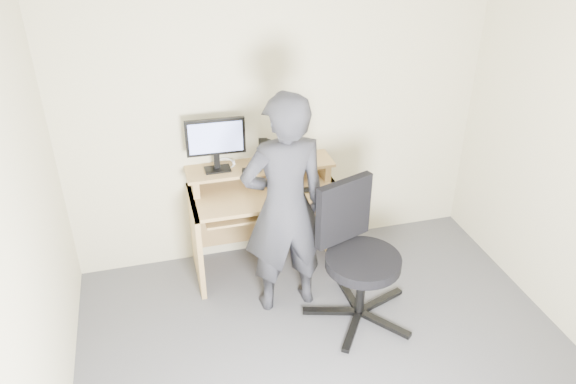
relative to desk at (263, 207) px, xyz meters
name	(u,v)px	position (x,y,z in m)	size (l,w,h in m)	color
back_wall	(279,117)	(0.20, 0.22, 0.70)	(3.50, 0.02, 2.50)	beige
desk	(263,207)	(0.00, 0.00, 0.00)	(1.20, 0.60, 0.91)	tan
monitor	(216,140)	(-0.35, 0.07, 0.63)	(0.46, 0.13, 0.44)	black
external_drive	(263,152)	(0.03, 0.09, 0.46)	(0.07, 0.13, 0.20)	black
travel_mug	(266,153)	(0.06, 0.10, 0.45)	(0.08, 0.08, 0.18)	#AFB0B4
smartphone	(284,163)	(0.19, 0.04, 0.37)	(0.07, 0.13, 0.01)	black
charger	(245,171)	(-0.14, -0.03, 0.38)	(0.04, 0.04, 0.04)	black
headphones	(225,164)	(-0.27, 0.15, 0.37)	(0.16, 0.16, 0.02)	silver
keyboard	(262,206)	(-0.04, -0.17, 0.12)	(0.46, 0.18, 0.03)	black
mouse	(307,190)	(0.32, -0.18, 0.22)	(0.10, 0.06, 0.04)	black
office_chair	(356,250)	(0.51, -0.81, 0.03)	(0.84, 0.81, 1.06)	black
person	(284,207)	(0.04, -0.56, 0.33)	(0.64, 0.42, 1.76)	black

